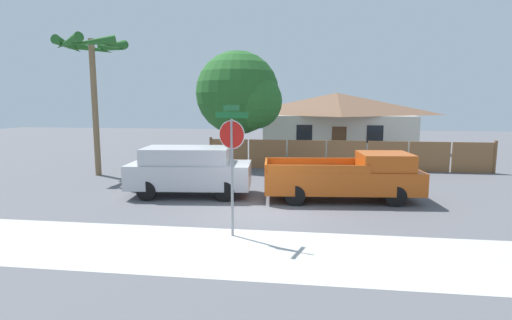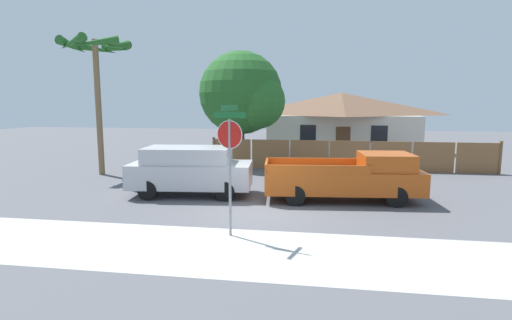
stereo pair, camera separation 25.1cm
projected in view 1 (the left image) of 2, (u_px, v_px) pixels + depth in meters
name	position (u px, v px, depth m)	size (l,w,h in m)	color
ground_plane	(264.00, 211.00, 13.00)	(80.00, 80.00, 0.00)	#56565B
sidewalk_strip	(247.00, 251.00, 9.47)	(36.00, 3.20, 0.01)	#B2B2AD
wooden_fence	(346.00, 155.00, 20.82)	(14.61, 0.12, 1.65)	brown
house	(336.00, 121.00, 28.49)	(10.57, 7.27, 4.20)	beige
oak_tree	(241.00, 95.00, 22.11)	(4.86, 4.63, 6.36)	brown
palm_tree	(92.00, 57.00, 18.69)	(3.18, 3.41, 6.53)	brown
red_suv	(189.00, 170.00, 15.08)	(4.71, 2.41, 1.84)	#B7B7BC
orange_pickup	(348.00, 177.00, 14.33)	(5.66, 2.40, 1.73)	#B74C14
stop_sign	(232.00, 148.00, 10.27)	(0.90, 0.81, 3.44)	gray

